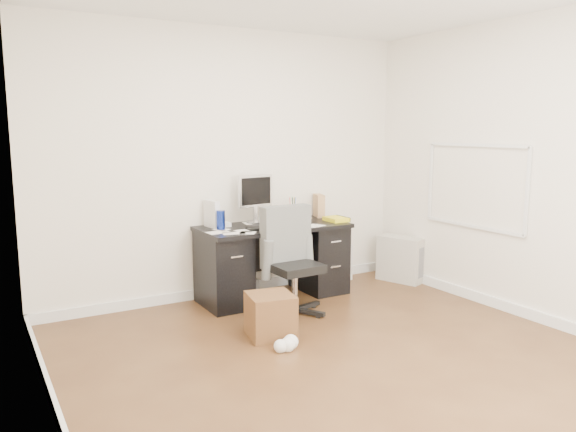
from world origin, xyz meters
The scene contains 18 objects.
ground centered at (0.00, 0.00, 0.00)m, with size 4.00×4.00×0.00m, color #442915.
room_shell centered at (0.03, 0.03, 1.66)m, with size 4.02×4.02×2.71m.
desk centered at (0.30, 1.65, 0.40)m, with size 1.50×0.70×0.75m.
loose_papers centered at (0.10, 1.60, 0.75)m, with size 1.10×0.60×0.00m, color white, non-canonical shape.
lcd_monitor centered at (0.20, 1.85, 1.00)m, with size 0.40×0.23×0.50m, color #BBBBC0, non-canonical shape.
keyboard centered at (0.15, 1.49, 0.76)m, with size 0.40×0.14×0.02m, color black.
computer_mouse centered at (0.72, 1.65, 0.78)m, with size 0.06×0.06×0.06m, color #BBBBC0.
travel_mug centered at (-0.26, 1.68, 0.84)m, with size 0.08×0.08×0.18m, color navy.
white_binder centered at (-0.29, 1.83, 0.88)m, with size 0.11×0.23×0.27m, color silver.
magazine_file centered at (0.99, 1.87, 0.87)m, with size 0.11×0.21×0.25m, color #A58150.
pen_cup centered at (0.62, 1.80, 0.87)m, with size 0.10×0.10×0.24m, color #5A3319, non-canonical shape.
yellow_book centered at (0.99, 1.53, 0.77)m, with size 0.19×0.24×0.04m, color yellow.
paper_remote centered at (0.52, 1.47, 0.76)m, with size 0.29×0.23×0.02m, color white, non-canonical shape.
office_chair centered at (0.23, 1.10, 0.50)m, with size 0.56×0.56×1.00m, color #555755, non-canonical shape.
pc_tower centered at (1.84, 1.48, 0.25)m, with size 0.23×0.51×0.51m, color #BCB6A9.
shopping_bag centered at (1.24, 1.84, 0.21)m, with size 0.30×0.22×0.41m, color silver.
wicker_basket centered at (-0.24, 0.70, 0.18)m, with size 0.36×0.36×0.36m, color #4C3116.
desk_printer centered at (-0.03, 1.81, 0.10)m, with size 0.34×0.28×0.20m, color slate.
Camera 1 is at (-2.35, -3.23, 1.72)m, focal length 35.00 mm.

